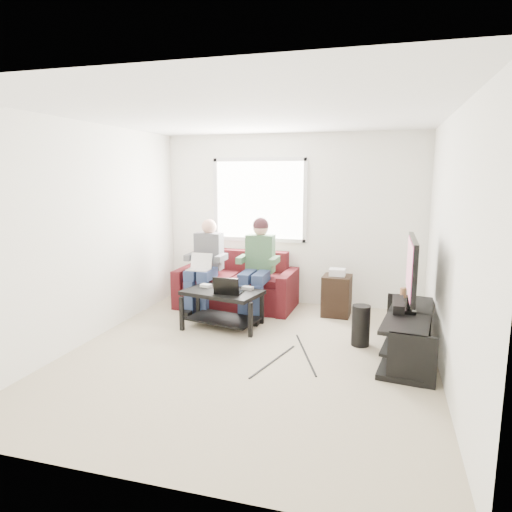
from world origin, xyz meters
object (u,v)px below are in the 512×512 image
object	(u,v)px
coffee_table	(223,300)
end_table	(337,295)
subwoofer	(361,325)
tv	(412,269)
sofa	(238,286)
tv_stand	(408,337)

from	to	relation	value
coffee_table	end_table	world-z (taller)	end_table
subwoofer	coffee_table	bearing A→B (deg)	174.19
coffee_table	tv	distance (m)	2.40
sofa	subwoofer	size ratio (longest dim) A/B	3.66
coffee_table	end_table	xyz separation A→B (m)	(1.39, 0.92, -0.06)
end_table	tv	bearing A→B (deg)	-52.62
tv_stand	subwoofer	world-z (taller)	tv_stand
end_table	sofa	bearing A→B (deg)	177.35
sofa	subwoofer	world-z (taller)	sofa
coffee_table	tv_stand	xyz separation A→B (m)	(2.31, -0.38, -0.14)
subwoofer	sofa	bearing A→B (deg)	148.42
coffee_table	end_table	size ratio (longest dim) A/B	1.60
tv_stand	tv	size ratio (longest dim) A/B	1.44
tv_stand	end_table	distance (m)	1.60
coffee_table	subwoofer	distance (m)	1.80
tv	subwoofer	world-z (taller)	tv
tv	coffee_table	bearing A→B (deg)	173.07
sofa	tv_stand	world-z (taller)	sofa
sofa	coffee_table	size ratio (longest dim) A/B	1.62
end_table	tv_stand	bearing A→B (deg)	-54.73
coffee_table	tv	bearing A→B (deg)	-6.93
coffee_table	subwoofer	size ratio (longest dim) A/B	2.25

